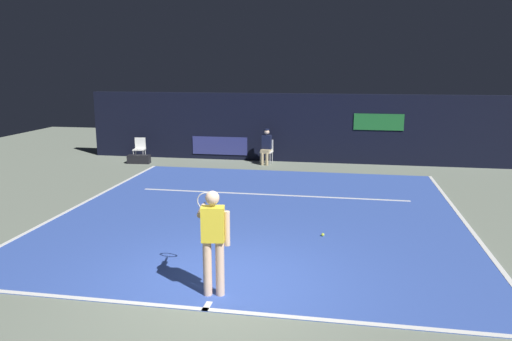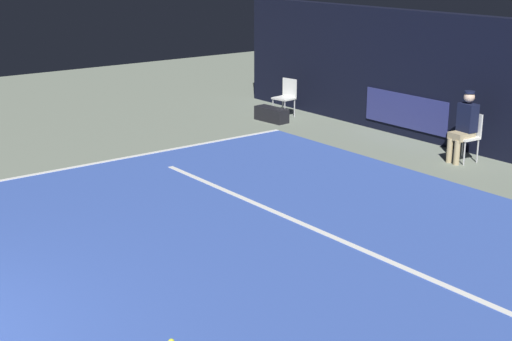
% 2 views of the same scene
% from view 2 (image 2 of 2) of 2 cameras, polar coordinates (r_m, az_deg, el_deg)
% --- Properties ---
extents(ground_plane, '(31.06, 31.06, 0.00)m').
position_cam_2_polar(ground_plane, '(9.52, -3.96, -6.82)').
color(ground_plane, gray).
extents(court_surface, '(9.80, 10.23, 0.01)m').
position_cam_2_polar(court_surface, '(9.52, -3.96, -6.78)').
color(court_surface, '#3856B2').
rests_on(court_surface, ground).
extents(line_sideline_right, '(0.10, 10.23, 0.01)m').
position_cam_2_polar(line_sideline_right, '(13.60, -15.34, -0.03)').
color(line_sideline_right, white).
rests_on(line_sideline_right, court_surface).
extents(line_service, '(7.64, 0.10, 0.01)m').
position_cam_2_polar(line_service, '(10.52, 4.21, -4.38)').
color(line_service, white).
rests_on(line_service, court_surface).
extents(line_judge_on_chair, '(0.48, 0.56, 1.32)m').
position_cam_2_polar(line_judge_on_chair, '(14.11, 15.77, 3.35)').
color(line_judge_on_chair, white).
rests_on(line_judge_on_chair, ground).
extents(courtside_chair_near, '(0.49, 0.47, 0.88)m').
position_cam_2_polar(courtside_chair_near, '(17.43, 2.32, 5.81)').
color(courtside_chair_near, white).
rests_on(courtside_chair_near, ground).
extents(equipment_bag, '(0.87, 0.39, 0.32)m').
position_cam_2_polar(equipment_bag, '(16.97, 1.21, 4.33)').
color(equipment_bag, black).
rests_on(equipment_bag, ground).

